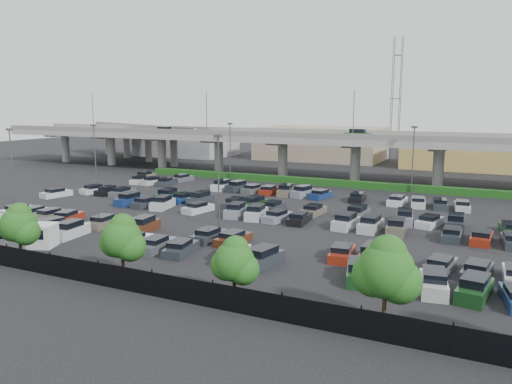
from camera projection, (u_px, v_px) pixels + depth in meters
ground at (251, 213)px, 63.07m from camera, size 280.00×280.00×0.00m
overpass at (328, 141)px, 90.35m from camera, size 150.00×13.00×15.80m
on_ramp at (138, 132)px, 122.34m from camera, size 50.93×30.13×8.80m
hedge at (315, 182)px, 85.17m from camera, size 66.00×1.60×1.10m
fence at (88, 272)px, 38.08m from camera, size 70.00×0.10×2.00m
tree_row at (107, 235)px, 38.61m from camera, size 65.07×3.66×5.94m
shuttle_bus at (20, 234)px, 47.96m from camera, size 7.32×4.78×2.23m
parked_cars at (247, 213)px, 59.87m from camera, size 63.14×41.66×1.67m
light_poles at (229, 161)px, 65.53m from camera, size 66.90×48.38×10.30m
distant_buildings at (422, 149)px, 112.01m from camera, size 138.00×24.00×9.00m
comm_tower at (396, 96)px, 124.36m from camera, size 2.40×2.40×30.00m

